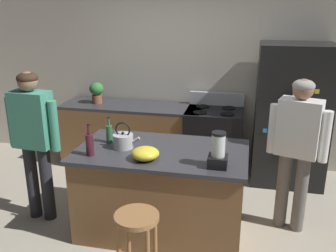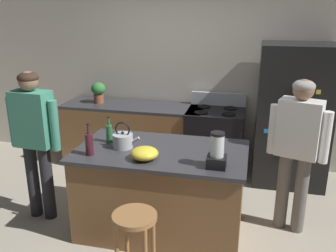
# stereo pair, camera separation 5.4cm
# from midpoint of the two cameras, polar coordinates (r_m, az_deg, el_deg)

# --- Properties ---
(ground_plane) EXTENTS (14.00, 14.00, 0.00)m
(ground_plane) POSITION_cam_midpoint_polar(r_m,az_deg,el_deg) (4.09, -1.33, -15.49)
(ground_plane) COLOR #B2A893
(back_wall) EXTENTS (8.00, 0.10, 2.70)m
(back_wall) POSITION_cam_midpoint_polar(r_m,az_deg,el_deg) (5.39, 3.49, 8.44)
(back_wall) COLOR beige
(back_wall) RESTS_ON ground_plane
(kitchen_island) EXTENTS (1.68, 0.96, 0.90)m
(kitchen_island) POSITION_cam_midpoint_polar(r_m,az_deg,el_deg) (3.85, -1.38, -9.88)
(kitchen_island) COLOR brown
(kitchen_island) RESTS_ON ground_plane
(back_counter_run) EXTENTS (2.00, 0.64, 0.90)m
(back_counter_run) POSITION_cam_midpoint_polar(r_m,az_deg,el_deg) (5.42, -5.74, -1.39)
(back_counter_run) COLOR brown
(back_counter_run) RESTS_ON ground_plane
(refrigerator) EXTENTS (0.90, 0.73, 1.81)m
(refrigerator) POSITION_cam_midpoint_polar(r_m,az_deg,el_deg) (5.02, 18.03, 1.59)
(refrigerator) COLOR black
(refrigerator) RESTS_ON ground_plane
(stove_range) EXTENTS (0.76, 0.65, 1.08)m
(stove_range) POSITION_cam_midpoint_polar(r_m,az_deg,el_deg) (5.17, 6.67, -2.30)
(stove_range) COLOR black
(stove_range) RESTS_ON ground_plane
(person_by_island_left) EXTENTS (0.59, 0.24, 1.63)m
(person_by_island_left) POSITION_cam_midpoint_polar(r_m,az_deg,el_deg) (4.12, -20.23, -1.06)
(person_by_island_left) COLOR #26262B
(person_by_island_left) RESTS_ON ground_plane
(person_by_sink_right) EXTENTS (0.59, 0.33, 1.60)m
(person_by_sink_right) POSITION_cam_midpoint_polar(r_m,az_deg,el_deg) (3.89, 18.81, -2.33)
(person_by_sink_right) COLOR #66605B
(person_by_sink_right) RESTS_ON ground_plane
(bar_stool) EXTENTS (0.36, 0.36, 0.69)m
(bar_stool) POSITION_cam_midpoint_polar(r_m,az_deg,el_deg) (3.10, -5.27, -15.86)
(bar_stool) COLOR #9E6B3D
(bar_stool) RESTS_ON ground_plane
(potted_plant) EXTENTS (0.20, 0.20, 0.30)m
(potted_plant) POSITION_cam_midpoint_polar(r_m,az_deg,el_deg) (5.43, -11.17, 5.24)
(potted_plant) COLOR brown
(potted_plant) RESTS_ON back_counter_run
(blender_appliance) EXTENTS (0.17, 0.17, 0.32)m
(blender_appliance) POSITION_cam_midpoint_polar(r_m,az_deg,el_deg) (3.27, 7.20, -4.03)
(blender_appliance) COLOR black
(blender_appliance) RESTS_ON kitchen_island
(bottle_wine) EXTENTS (0.08, 0.08, 0.32)m
(bottle_wine) POSITION_cam_midpoint_polar(r_m,az_deg,el_deg) (3.58, -12.34, -2.67)
(bottle_wine) COLOR #471923
(bottle_wine) RESTS_ON kitchen_island
(bottle_olive_oil) EXTENTS (0.07, 0.07, 0.28)m
(bottle_olive_oil) POSITION_cam_midpoint_polar(r_m,az_deg,el_deg) (3.87, -9.39, -1.09)
(bottle_olive_oil) COLOR #2D6638
(bottle_olive_oil) RESTS_ON kitchen_island
(mixing_bowl) EXTENTS (0.26, 0.26, 0.12)m
(mixing_bowl) POSITION_cam_midpoint_polar(r_m,az_deg,el_deg) (3.43, -3.95, -4.23)
(mixing_bowl) COLOR yellow
(mixing_bowl) RESTS_ON kitchen_island
(tea_kettle) EXTENTS (0.28, 0.20, 0.27)m
(tea_kettle) POSITION_cam_midpoint_polar(r_m,az_deg,el_deg) (3.72, -7.28, -2.19)
(tea_kettle) COLOR #B7BABF
(tea_kettle) RESTS_ON kitchen_island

